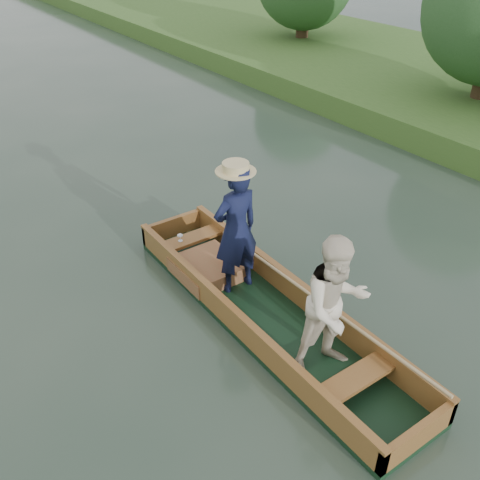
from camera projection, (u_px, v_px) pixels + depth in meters
ground at (266, 320)px, 7.11m from camera, size 120.00×120.00×0.00m
punt at (277, 285)px, 6.65m from camera, size 1.13×5.00×1.97m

